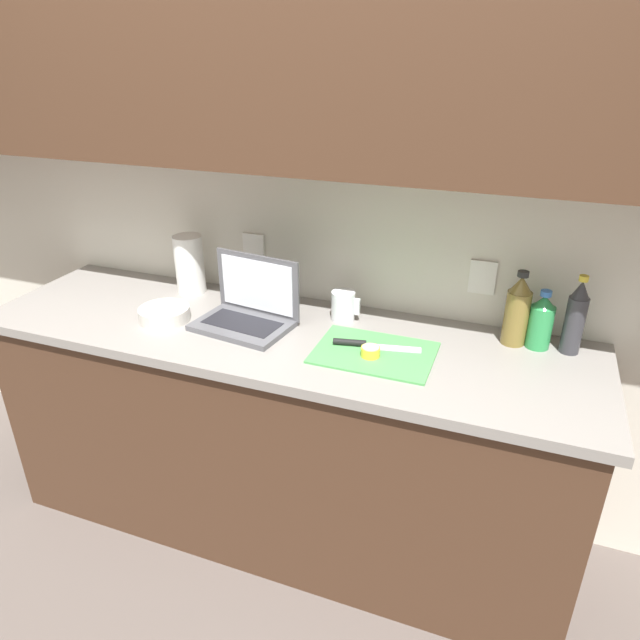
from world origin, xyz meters
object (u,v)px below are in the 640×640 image
object	(u,v)px
knife	(361,344)
bottle_oil_tall	(541,322)
cutting_board	(374,353)
bottle_water_clear	(575,318)
laptop	(249,309)
measuring_cup	(343,306)
bowl_white	(164,314)
paper_towel_roll	(190,264)
lemon_half_cut	(370,351)
bottle_green_soda	(517,311)

from	to	relation	value
knife	bottle_oil_tall	size ratio (longest dim) A/B	1.44
cutting_board	knife	distance (m)	0.06
knife	bottle_water_clear	xyz separation A→B (m)	(0.64, 0.22, 0.11)
bottle_oil_tall	laptop	bearing A→B (deg)	-169.56
bottle_water_clear	measuring_cup	distance (m)	0.77
bowl_white	cutting_board	bearing A→B (deg)	1.78
bottle_water_clear	cutting_board	bearing A→B (deg)	-158.06
bottle_oil_tall	measuring_cup	distance (m)	0.67
laptop	measuring_cup	size ratio (longest dim) A/B	3.36
knife	cutting_board	bearing A→B (deg)	-33.24
bottle_oil_tall	bottle_water_clear	bearing A→B (deg)	0.00
paper_towel_roll	bottle_oil_tall	bearing A→B (deg)	-0.03
cutting_board	bowl_white	distance (m)	0.78
cutting_board	bottle_oil_tall	world-z (taller)	bottle_oil_tall
laptop	knife	size ratio (longest dim) A/B	1.24
bowl_white	measuring_cup	bearing A→B (deg)	21.16
measuring_cup	bottle_water_clear	bearing A→B (deg)	2.08
cutting_board	paper_towel_roll	distance (m)	0.87
bottle_oil_tall	lemon_half_cut	bearing A→B (deg)	-151.47
laptop	bottle_water_clear	world-z (taller)	bottle_water_clear
laptop	bowl_white	xyz separation A→B (m)	(-0.30, -0.08, -0.03)
cutting_board	knife	xyz separation A→B (m)	(-0.05, 0.02, 0.01)
cutting_board	paper_towel_roll	world-z (taller)	paper_towel_roll
laptop	bottle_oil_tall	xyz separation A→B (m)	(0.98, 0.18, 0.03)
bottle_water_clear	paper_towel_roll	world-z (taller)	bottle_water_clear
bottle_oil_tall	paper_towel_roll	size ratio (longest dim) A/B	0.86
cutting_board	bowl_white	world-z (taller)	bowl_white
lemon_half_cut	measuring_cup	world-z (taller)	measuring_cup
laptop	bottle_water_clear	bearing A→B (deg)	17.17
bowl_white	laptop	bearing A→B (deg)	15.40
bottle_water_clear	laptop	bearing A→B (deg)	-170.50
bottle_green_soda	bowl_white	bearing A→B (deg)	-167.64
cutting_board	bottle_water_clear	xyz separation A→B (m)	(0.59, 0.24, 0.12)
bowl_white	paper_towel_roll	bearing A→B (deg)	100.58
cutting_board	measuring_cup	world-z (taller)	measuring_cup
measuring_cup	lemon_half_cut	bearing A→B (deg)	-54.50
cutting_board	measuring_cup	size ratio (longest dim) A/B	3.57
paper_towel_roll	knife	bearing A→B (deg)	-15.60
bottle_oil_tall	paper_towel_roll	bearing A→B (deg)	179.97
lemon_half_cut	bowl_white	xyz separation A→B (m)	(-0.78, 0.01, 0.00)
lemon_half_cut	bottle_green_soda	size ratio (longest dim) A/B	0.24
laptop	bottle_water_clear	distance (m)	1.09
cutting_board	bottle_green_soda	size ratio (longest dim) A/B	1.49
cutting_board	laptop	bearing A→B (deg)	173.08
bottle_green_soda	bowl_white	xyz separation A→B (m)	(-1.20, -0.26, -0.09)
lemon_half_cut	bottle_water_clear	xyz separation A→B (m)	(0.60, 0.27, 0.10)
measuring_cup	knife	bearing A→B (deg)	-56.32
knife	paper_towel_roll	world-z (taller)	paper_towel_roll
bottle_green_soda	measuring_cup	xyz separation A→B (m)	(-0.59, -0.03, -0.06)
bowl_white	bottle_water_clear	bearing A→B (deg)	10.81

